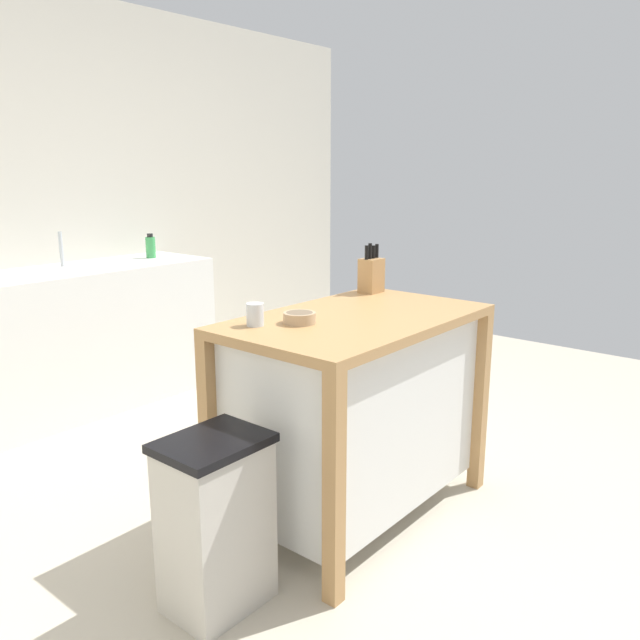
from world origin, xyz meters
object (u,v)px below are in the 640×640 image
bottle_spray_cleaner (151,247)px  drinking_cup (255,315)px  bowl_ceramic_wide (300,317)px  trash_bin (216,523)px  knife_block (371,274)px  sink_faucet (61,249)px  kitchen_island (355,404)px

bottle_spray_cleaner → drinking_cup: bearing=-115.3°
bowl_ceramic_wide → trash_bin: 0.84m
knife_block → sink_faucet: knife_block is taller
drinking_cup → bottle_spray_cleaner: 2.17m
bowl_ceramic_wide → drinking_cup: drinking_cup is taller
kitchen_island → knife_block: 0.72m
knife_block → bottle_spray_cleaner: (0.06, 1.91, -0.01)m
kitchen_island → knife_block: knife_block is taller
knife_block → bowl_ceramic_wide: 0.74m
drinking_cup → bottle_spray_cleaner: size_ratio=0.54×
knife_block → drinking_cup: size_ratio=2.74×
knife_block → bowl_ceramic_wide: bearing=-167.5°
sink_faucet → bottle_spray_cleaner: sink_faucet is taller
bowl_ceramic_wide → drinking_cup: (-0.14, 0.11, 0.02)m
kitchen_island → bowl_ceramic_wide: bearing=160.0°
bottle_spray_cleaner → bowl_ceramic_wide: bearing=-110.8°
sink_faucet → bowl_ceramic_wide: bearing=-94.9°
kitchen_island → bowl_ceramic_wide: bowl_ceramic_wide is taller
sink_faucet → bottle_spray_cleaner: 0.61m
drinking_cup → trash_bin: (-0.43, -0.22, -0.63)m
bottle_spray_cleaner → sink_faucet: bearing=170.7°
sink_faucet → bottle_spray_cleaner: bearing=-9.3°
sink_faucet → knife_block: bearing=-75.1°
kitchen_island → drinking_cup: size_ratio=12.99×
drinking_cup → trash_bin: drinking_cup is taller
kitchen_island → bottle_spray_cleaner: bearing=76.3°
kitchen_island → sink_faucet: size_ratio=5.32×
knife_block → trash_bin: knife_block is taller
kitchen_island → trash_bin: size_ratio=1.86×
bottle_spray_cleaner → kitchen_island: bearing=-103.7°
trash_bin → bottle_spray_cleaner: (1.35, 2.18, 0.66)m
knife_block → drinking_cup: 0.87m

